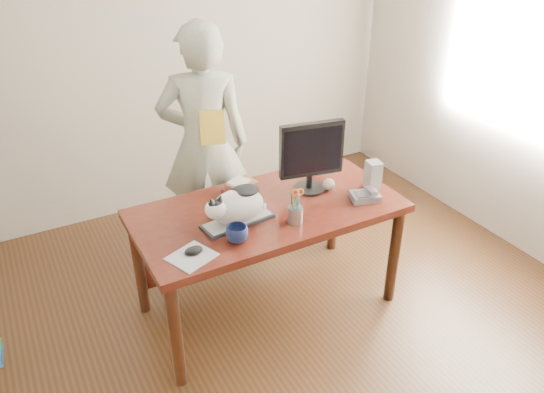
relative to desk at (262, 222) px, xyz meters
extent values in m
plane|color=black|center=(0.00, -0.68, -0.60)|extent=(4.50, 4.50, 0.00)
plane|color=beige|center=(0.00, 1.57, 0.75)|extent=(4.00, 0.00, 4.00)
cube|color=black|center=(0.00, -0.08, 0.12)|extent=(1.60, 0.80, 0.05)
cylinder|color=black|center=(-0.74, -0.42, -0.25)|extent=(0.07, 0.07, 0.70)
cylinder|color=black|center=(0.74, -0.42, -0.25)|extent=(0.07, 0.07, 0.70)
cylinder|color=black|center=(-0.74, 0.26, -0.25)|extent=(0.07, 0.07, 0.70)
cylinder|color=black|center=(0.74, 0.26, -0.25)|extent=(0.07, 0.07, 0.70)
cube|color=black|center=(0.00, 0.28, -0.20)|extent=(1.45, 0.03, 0.50)
cube|color=black|center=(-0.23, -0.15, 0.16)|extent=(0.43, 0.21, 0.02)
cube|color=silver|center=(-0.23, -0.15, 0.17)|extent=(0.40, 0.18, 0.00)
ellipsoid|color=white|center=(-0.23, -0.15, 0.26)|extent=(0.34, 0.23, 0.20)
ellipsoid|color=white|center=(-0.38, -0.18, 0.30)|extent=(0.13, 0.12, 0.11)
ellipsoid|color=black|center=(-0.38, -0.18, 0.34)|extent=(0.09, 0.08, 0.04)
cone|color=black|center=(-0.40, -0.20, 0.36)|extent=(0.06, 0.06, 0.07)
cone|color=black|center=(-0.35, -0.19, 0.36)|extent=(0.06, 0.05, 0.07)
ellipsoid|color=black|center=(-0.18, -0.14, 0.34)|extent=(0.18, 0.15, 0.04)
cylinder|color=white|center=(-0.09, -0.08, 0.19)|extent=(0.11, 0.13, 0.04)
cylinder|color=black|center=(0.34, -0.01, 0.16)|extent=(0.23, 0.23, 0.02)
cylinder|color=black|center=(0.34, -0.01, 0.21)|extent=(0.05, 0.05, 0.09)
cube|color=black|center=(0.33, -0.02, 0.43)|extent=(0.41, 0.12, 0.34)
cube|color=black|center=(0.33, -0.05, 0.43)|extent=(0.36, 0.07, 0.29)
cylinder|color=gray|center=(0.06, -0.30, 0.20)|extent=(0.10, 0.10, 0.10)
cylinder|color=black|center=(0.04, -0.28, 0.28)|extent=(0.03, 0.03, 0.14)
cylinder|color=#0C5AA8|center=(0.07, -0.31, 0.28)|extent=(0.03, 0.03, 0.14)
cylinder|color=red|center=(0.06, -0.28, 0.28)|extent=(0.02, 0.04, 0.14)
cylinder|color=#1A8632|center=(0.05, -0.31, 0.28)|extent=(0.02, 0.03, 0.14)
cylinder|color=#A4A4A9|center=(0.06, -0.30, 0.29)|extent=(0.01, 0.03, 0.11)
cylinder|color=#A4A4A9|center=(0.07, -0.30, 0.29)|extent=(0.02, 0.02, 0.11)
torus|color=#E6570C|center=(0.05, -0.30, 0.34)|extent=(0.05, 0.03, 0.04)
torus|color=#E6570C|center=(0.08, -0.31, 0.34)|extent=(0.05, 0.03, 0.04)
cube|color=silver|center=(-0.58, -0.33, 0.15)|extent=(0.27, 0.26, 0.00)
ellipsoid|color=black|center=(-0.56, -0.31, 0.17)|extent=(0.11, 0.09, 0.04)
imported|color=#0E1638|center=(-0.31, -0.31, 0.19)|extent=(0.16, 0.16, 0.09)
cube|color=slate|center=(0.57, -0.28, 0.17)|extent=(0.20, 0.17, 0.04)
cube|color=#414144|center=(0.54, -0.28, 0.19)|extent=(0.09, 0.10, 0.01)
cube|color=#A4A4A9|center=(0.61, -0.28, 0.20)|extent=(0.09, 0.15, 0.05)
cube|color=gray|center=(0.70, -0.18, 0.24)|extent=(0.10, 0.11, 0.18)
sphere|color=beige|center=(0.44, -0.07, 0.19)|extent=(0.08, 0.08, 0.08)
cube|color=#4D141B|center=(-0.06, 0.18, 0.16)|extent=(0.24, 0.21, 0.03)
cube|color=brown|center=(-0.05, 0.18, 0.19)|extent=(0.21, 0.18, 0.03)
cube|color=silver|center=(-0.07, 0.18, 0.21)|extent=(0.16, 0.15, 0.02)
cube|color=slate|center=(0.56, 0.20, 0.17)|extent=(0.17, 0.21, 0.05)
cube|color=#414144|center=(0.56, 0.17, 0.20)|extent=(0.11, 0.11, 0.01)
imported|color=beige|center=(-0.07, 0.72, 0.26)|extent=(0.73, 0.60, 1.72)
cube|color=gold|center=(-0.07, 0.55, 0.45)|extent=(0.19, 0.15, 0.23)
camera|label=1|loc=(-1.29, -2.48, 1.78)|focal=35.00mm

